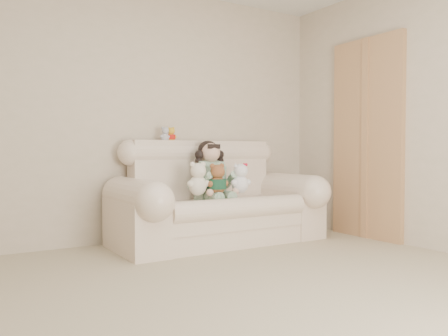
% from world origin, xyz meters
% --- Properties ---
extents(floor, '(5.00, 5.00, 0.00)m').
position_xyz_m(floor, '(0.00, 0.00, 0.00)').
color(floor, tan).
rests_on(floor, ground).
extents(wall_back, '(4.50, 0.00, 4.50)m').
position_xyz_m(wall_back, '(0.00, 2.50, 1.30)').
color(wall_back, beige).
rests_on(wall_back, ground).
extents(sofa, '(2.10, 0.95, 1.03)m').
position_xyz_m(sofa, '(0.76, 2.00, 0.52)').
color(sofa, '#FAE5CA').
rests_on(sofa, floor).
extents(door_panel, '(0.06, 0.90, 2.10)m').
position_xyz_m(door_panel, '(2.22, 1.40, 1.05)').
color(door_panel, '#A57B47').
rests_on(door_panel, floor).
extents(seated_child, '(0.40, 0.48, 0.61)m').
position_xyz_m(seated_child, '(0.70, 2.08, 0.73)').
color(seated_child, '#296D38').
rests_on(seated_child, sofa).
extents(brown_teddy, '(0.24, 0.19, 0.35)m').
position_xyz_m(brown_teddy, '(0.65, 1.85, 0.68)').
color(brown_teddy, brown).
rests_on(brown_teddy, sofa).
extents(white_cat, '(0.23, 0.18, 0.36)m').
position_xyz_m(white_cat, '(0.91, 1.85, 0.68)').
color(white_cat, white).
rests_on(white_cat, sofa).
extents(cream_teddy, '(0.27, 0.23, 0.37)m').
position_xyz_m(cream_teddy, '(0.45, 1.88, 0.69)').
color(cream_teddy, white).
rests_on(cream_teddy, sofa).
extents(yellow_mini_bear, '(0.13, 0.11, 0.18)m').
position_xyz_m(yellow_mini_bear, '(0.40, 2.36, 1.10)').
color(yellow_mini_bear, gold).
rests_on(yellow_mini_bear, sofa).
extents(grey_mini_plush, '(0.12, 0.10, 0.18)m').
position_xyz_m(grey_mini_plush, '(0.33, 2.35, 1.10)').
color(grey_mini_plush, '#B8B8C0').
rests_on(grey_mini_plush, sofa).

